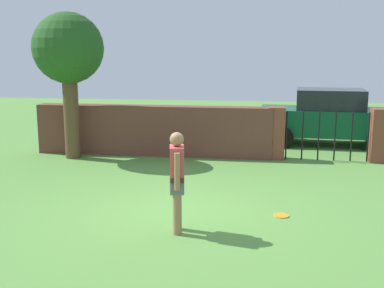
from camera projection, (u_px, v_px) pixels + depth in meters
name	position (u px, v px, depth m)	size (l,w,h in m)	color
ground_plane	(176.00, 212.00, 8.66)	(40.00, 40.00, 0.00)	#568C3D
brick_wall	(153.00, 130.00, 13.32)	(6.55, 0.50, 1.38)	brown
tree	(68.00, 52.00, 12.56)	(1.86, 1.86, 3.87)	brown
person	(177.00, 178.00, 7.55)	(0.28, 0.53, 1.62)	#9E704C
fence_gate	(327.00, 134.00, 12.65)	(3.08, 0.44, 1.40)	brown
car	(329.00, 117.00, 14.76)	(4.31, 2.14, 1.72)	#0C4C2D
frisbee_orange	(281.00, 216.00, 8.44)	(0.27, 0.27, 0.02)	orange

